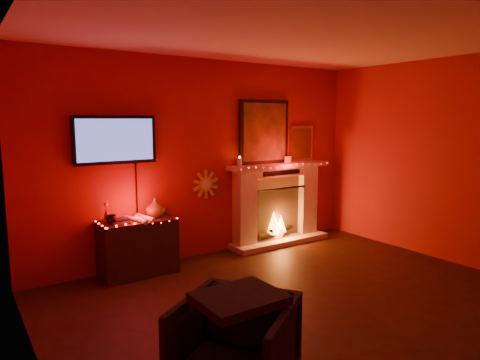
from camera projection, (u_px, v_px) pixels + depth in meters
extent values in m
plane|color=black|center=(341.00, 321.00, 4.05)|extent=(5.00, 5.00, 0.00)
plane|color=beige|center=(352.00, 25.00, 3.67)|extent=(5.00, 5.00, 0.00)
plane|color=#AA1B1C|center=(208.00, 159.00, 5.91)|extent=(5.00, 0.00, 5.00)
plane|color=#AA1B1C|center=(49.00, 214.00, 2.47)|extent=(0.00, 5.00, 5.00)
cube|color=beige|center=(280.00, 241.00, 6.57)|extent=(1.65, 0.40, 0.08)
cube|color=beige|center=(245.00, 212.00, 6.24)|extent=(0.30, 0.22, 0.95)
cube|color=beige|center=(306.00, 203.00, 6.91)|extent=(0.30, 0.22, 0.95)
cube|color=beige|center=(277.00, 172.00, 6.50)|extent=(1.50, 0.22, 0.14)
cube|color=beige|center=(280.00, 166.00, 6.43)|extent=(1.72, 0.34, 0.06)
cube|color=#8D6C52|center=(274.00, 206.00, 6.62)|extent=(0.90, 0.10, 0.95)
cube|color=black|center=(282.00, 214.00, 6.49)|extent=(0.90, 0.02, 0.78)
cylinder|color=black|center=(273.00, 235.00, 6.55)|extent=(0.55, 0.09, 0.09)
cylinder|color=black|center=(281.00, 229.00, 6.66)|extent=(0.51, 0.18, 0.08)
cone|color=orange|center=(274.00, 222.00, 6.53)|extent=(0.20, 0.20, 0.34)
cone|color=orange|center=(281.00, 223.00, 6.63)|extent=(0.16, 0.16, 0.26)
sphere|color=#FF3F07|center=(278.00, 232.00, 6.60)|extent=(0.18, 0.18, 0.18)
cube|color=black|center=(264.00, 132.00, 6.36)|extent=(0.88, 0.05, 0.95)
cube|color=#C15A19|center=(265.00, 132.00, 6.34)|extent=(0.78, 0.01, 0.85)
cube|color=gold|center=(301.00, 144.00, 6.81)|extent=(0.46, 0.04, 0.56)
cube|color=#996123|center=(302.00, 144.00, 6.79)|extent=(0.38, 0.01, 0.48)
cylinder|color=beige|center=(240.00, 162.00, 6.07)|extent=(0.07, 0.07, 0.12)
cube|color=silver|center=(288.00, 160.00, 6.55)|extent=(0.12, 0.01, 0.10)
cube|color=black|center=(115.00, 140.00, 5.11)|extent=(1.00, 0.06, 0.58)
cube|color=#4655B5|center=(116.00, 140.00, 5.08)|extent=(0.92, 0.01, 0.50)
cylinder|color=black|center=(136.00, 189.00, 5.35)|extent=(0.02, 0.02, 0.66)
cylinder|color=gold|center=(206.00, 184.00, 5.92)|extent=(0.20, 0.03, 0.20)
cylinder|color=silver|center=(206.00, 184.00, 5.90)|extent=(0.13, 0.01, 0.13)
cube|color=black|center=(138.00, 247.00, 5.22)|extent=(0.90, 0.45, 0.69)
imported|color=brown|center=(155.00, 207.00, 5.30)|extent=(0.23, 0.23, 0.24)
imported|color=black|center=(111.00, 219.00, 5.00)|extent=(0.12, 0.12, 0.10)
cylinder|color=silver|center=(136.00, 219.00, 5.10)|extent=(0.17, 0.38, 0.05)
cylinder|color=silver|center=(141.00, 220.00, 5.07)|extent=(0.08, 0.38, 0.05)
cylinder|color=silver|center=(145.00, 217.00, 5.20)|extent=(0.11, 0.38, 0.05)
cube|color=maroon|center=(121.00, 222.00, 4.99)|extent=(0.20, 0.14, 0.03)
cube|color=#1C2942|center=(122.00, 220.00, 5.00)|extent=(0.17, 0.12, 0.02)
imported|color=black|center=(235.00, 349.00, 2.91)|extent=(1.05, 1.04, 0.69)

